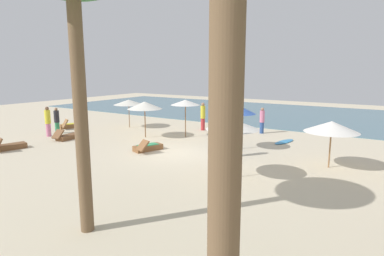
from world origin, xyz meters
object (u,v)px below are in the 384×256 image
Objects in this scene: lounger_1 at (68,137)px; surfboard at (284,142)px; dog at (219,129)px; person_5 at (48,121)px; person_2 at (203,116)px; umbrella_4 at (145,105)px; umbrella_0 at (238,110)px; umbrella_1 at (129,102)px; lounger_4 at (147,147)px; person_3 at (57,120)px; person_0 at (262,120)px; lounger_3 at (70,126)px; umbrella_5 at (185,103)px; lounger_0 at (9,146)px; umbrella_2 at (332,127)px; umbrella_6 at (233,124)px; person_4 at (233,139)px.

lounger_1 reaches higher than surfboard.
person_5 is at bearing -139.41° from dog.
umbrella_4 is at bearing -113.70° from person_2.
umbrella_0 is at bearing 18.98° from lounger_1.
umbrella_1 is 1.19× the size of lounger_4.
person_3 is 0.89× the size of surfboard.
person_0 is at bearing 16.45° from person_2.
lounger_3 is at bearing 117.56° from person_5.
umbrella_5 is at bearing -83.26° from person_2.
umbrella_0 is 4.11m from umbrella_5.
lounger_0 is 0.99× the size of lounger_3.
umbrella_0 is at bearing 169.71° from umbrella_2.
surfboard is at bearing 39.44° from lounger_0.
surfboard is (4.66, -0.76, -0.13)m from dog.
surfboard is (-0.19, 7.27, -2.07)m from umbrella_6.
person_2 is 2.84× the size of dog.
lounger_4 is (2.29, -2.48, -1.81)m from umbrella_4.
umbrella_1 is 5.42m from person_2.
umbrella_2 is 3.35× the size of dog.
umbrella_1 is 7.30m from lounger_4.
surfboard is (1.60, 2.93, -2.05)m from umbrella_0.
umbrella_1 is 1.15× the size of person_5.
umbrella_0 is 1.32× the size of lounger_3.
surfboard is at bearing 18.74° from umbrella_5.
umbrella_5 reaches higher than dog.
umbrella_1 is at bearing -161.94° from dog.
umbrella_1 is 6.72m from dog.
umbrella_2 is at bearing -10.27° from umbrella_1.
umbrella_1 is 9.37m from person_0.
umbrella_6 is at bearing -64.72° from person_4.
umbrella_5 is at bearing 136.93° from umbrella_6.
lounger_4 is 7.84m from surfboard.
umbrella_5 reaches higher than umbrella_6.
lounger_0 is 3.56m from person_5.
umbrella_6 is at bearing -27.17° from umbrella_4.
person_0 is at bearing 95.61° from umbrella_0.
umbrella_1 is at bearing 36.03° from lounger_3.
person_4 is at bearing 9.03° from person_5.
person_5 reaches higher than person_4.
lounger_3 is at bearing 179.81° from umbrella_2.
lounger_3 reaches higher than surfboard.
umbrella_5 reaches higher than person_2.
umbrella_5 reaches higher than person_3.
person_4 is at bearing -47.40° from person_2.
umbrella_4 is 1.31× the size of person_0.
umbrella_1 is 1.26× the size of person_3.
umbrella_6 is 1.31× the size of lounger_3.
lounger_3 is 9.14m from lounger_4.
lounger_4 is at bearing -86.50° from umbrella_5.
person_4 is (13.09, -0.71, 0.67)m from lounger_3.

